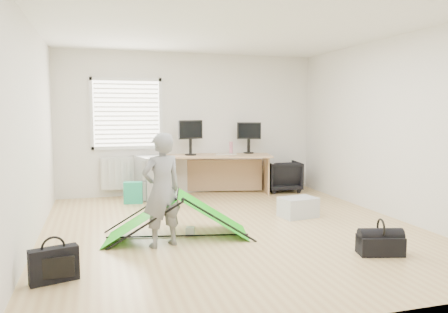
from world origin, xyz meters
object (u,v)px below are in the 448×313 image
object	(u,v)px
desk	(211,175)
person	(162,190)
thermos	(231,148)
storage_crate	(298,207)
office_chair	(283,176)
duffel_bag	(380,245)
kite	(178,216)
filing_cabinet	(153,177)
laptop_bag	(54,265)
monitor_left	(190,142)
monitor_right	(249,142)

from	to	relation	value
desk	person	xyz separation A→B (m)	(-1.33, -2.86, 0.29)
thermos	storage_crate	xyz separation A→B (m)	(0.44, -2.04, -0.75)
office_chair	duffel_bag	xyz separation A→B (m)	(-0.53, -3.87, -0.20)
office_chair	kite	world-z (taller)	office_chair
filing_cabinet	kite	world-z (taller)	filing_cabinet
office_chair	laptop_bag	bearing A→B (deg)	50.22
kite	storage_crate	xyz separation A→B (m)	(1.94, 0.54, -0.13)
office_chair	laptop_bag	world-z (taller)	office_chair
kite	person	bearing A→B (deg)	-115.33
monitor_left	duffel_bag	bearing A→B (deg)	-90.04
monitor_right	person	xyz separation A→B (m)	(-2.13, -2.96, -0.32)
person	desk	bearing A→B (deg)	-133.75
filing_cabinet	person	distance (m)	2.91
monitor_left	duffel_bag	xyz separation A→B (m)	(1.33, -3.92, -0.91)
person	kite	xyz separation A→B (m)	(0.24, 0.32, -0.40)
monitor_left	storage_crate	bearing A→B (deg)	-78.31
thermos	office_chair	size ratio (longest dim) A/B	0.36
thermos	duffel_bag	xyz separation A→B (m)	(0.55, -3.89, -0.79)
person	kite	bearing A→B (deg)	-145.98
office_chair	duffel_bag	bearing A→B (deg)	89.44
desk	office_chair	size ratio (longest dim) A/B	3.40
laptop_bag	desk	bearing A→B (deg)	39.45
desk	filing_cabinet	world-z (taller)	filing_cabinet
thermos	kite	bearing A→B (deg)	-120.32
monitor_right	laptop_bag	world-z (taller)	monitor_right
kite	thermos	bearing A→B (deg)	71.59
office_chair	filing_cabinet	bearing A→B (deg)	7.25
desk	thermos	world-z (taller)	thermos
monitor_left	duffel_bag	distance (m)	4.24
filing_cabinet	kite	distance (m)	2.57
desk	office_chair	distance (m)	1.50
monitor_left	monitor_right	xyz separation A→B (m)	(1.17, 0.03, -0.02)
monitor_left	duffel_bag	world-z (taller)	monitor_left
monitor_left	thermos	xyz separation A→B (m)	(0.79, -0.03, -0.12)
monitor_left	office_chair	bearing A→B (deg)	-20.21
office_chair	kite	bearing A→B (deg)	52.03
thermos	office_chair	distance (m)	1.23
monitor_right	laptop_bag	size ratio (longest dim) A/B	1.05
monitor_left	office_chair	xyz separation A→B (m)	(1.86, -0.05, -0.71)
kite	duffel_bag	bearing A→B (deg)	-20.53
desk	kite	xyz separation A→B (m)	(-1.09, -2.54, -0.11)
storage_crate	duffel_bag	bearing A→B (deg)	-86.54
office_chair	storage_crate	xyz separation A→B (m)	(-0.64, -2.03, -0.16)
desk	office_chair	xyz separation A→B (m)	(1.49, 0.03, -0.08)
laptop_bag	storage_crate	bearing A→B (deg)	10.04
filing_cabinet	monitor_right	xyz separation A→B (m)	(1.88, 0.08, 0.61)
filing_cabinet	duffel_bag	size ratio (longest dim) A/B	1.60
laptop_bag	duffel_bag	xyz separation A→B (m)	(3.43, -0.18, -0.06)
thermos	storage_crate	size ratio (longest dim) A/B	0.45
storage_crate	laptop_bag	world-z (taller)	laptop_bag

